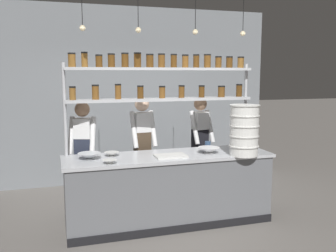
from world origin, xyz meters
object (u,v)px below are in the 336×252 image
Objects in this scene: chef_center at (142,145)px; chef_right at (200,141)px; chef_left at (84,152)px; prep_bowl_near_left at (110,162)px; serving_cup_front at (208,145)px; container_stack at (244,130)px; cutting_board at (171,156)px; prep_bowl_center_back at (209,150)px; spice_shelf_unit at (161,85)px; prep_bowl_center_front at (112,154)px; prep_bowl_near_right at (89,156)px.

chef_center is 0.97m from chef_right.
chef_left is 0.86m from chef_center.
serving_cup_front is (1.44, 0.46, 0.03)m from prep_bowl_near_left.
cutting_board is at bearing 168.50° from container_stack.
chef_right is 5.50× the size of prep_bowl_center_back.
serving_cup_front is (0.10, 0.27, 0.01)m from prep_bowl_center_back.
cutting_board is 0.73m from serving_cup_front.
chef_center reaches higher than chef_right.
prep_bowl_center_back is at bearing -36.49° from spice_shelf_unit.
chef_center reaches higher than prep_bowl_center_back.
prep_bowl_center_front is at bearing 164.77° from container_stack.
chef_right is at bearing 78.13° from serving_cup_front.
spice_shelf_unit is at bearing 169.00° from serving_cup_front.
chef_center reaches higher than prep_bowl_near_left.
prep_bowl_near_left is (-0.61, -0.92, 0.00)m from chef_center.
chef_left is at bearing 93.74° from prep_bowl_near_right.
spice_shelf_unit is at bearing 88.73° from cutting_board.
prep_bowl_near_left is 0.36m from prep_bowl_near_right.
prep_bowl_near_left is (-0.80, -0.59, -0.88)m from spice_shelf_unit.
chef_left is at bearing 106.39° from prep_bowl_near_left.
chef_left is 3.98× the size of cutting_board.
chef_left is 14.96× the size of serving_cup_front.
chef_center is 9.65× the size of prep_bowl_near_left.
serving_cup_front is (0.65, 0.33, 0.04)m from cutting_board.
prep_bowl_center_front is at bearing -177.03° from serving_cup_front.
container_stack reaches higher than prep_bowl_center_front.
container_stack is at bearing -6.40° from chef_left.
spice_shelf_unit is 1.09m from prep_bowl_center_back.
container_stack is 3.86× the size of prep_bowl_near_left.
cutting_board is at bearing -83.56° from chef_center.
spice_shelf_unit reaches higher than cutting_board.
chef_right is 9.43× the size of prep_bowl_near_left.
prep_bowl_center_back is at bearing -117.80° from chef_right.
chef_left is 1.70m from prep_bowl_center_back.
prep_bowl_near_right is at bearing -149.38° from chef_center.
prep_bowl_near_right reaches higher than cutting_board.
chef_center is 8.52× the size of prep_bowl_center_front.
prep_bowl_center_front is 0.68× the size of prep_bowl_near_right.
spice_shelf_unit is 1.32m from prep_bowl_near_left.
serving_cup_front reaches higher than prep_bowl_center_back.
chef_right is (0.96, 0.14, -0.03)m from chef_center.
spice_shelf_unit is at bearing -161.35° from chef_right.
cutting_board is 0.75m from prep_bowl_center_front.
prep_bowl_center_back is (1.26, -0.20, 0.01)m from prep_bowl_center_front.
chef_left is 2.17m from container_stack.
chef_center is 1.02m from prep_bowl_near_right.
serving_cup_front is (1.65, 0.16, 0.02)m from prep_bowl_near_right.
chef_left is 0.99× the size of chef_right.
spice_shelf_unit is 24.34× the size of serving_cup_front.
prep_bowl_center_front is 1.36m from serving_cup_front.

